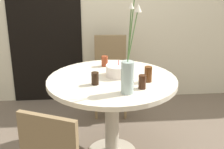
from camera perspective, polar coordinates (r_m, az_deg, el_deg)
The scene contains 11 objects.
wall_back at distance 3.94m, azimuth -1.78°, elevation 13.52°, with size 8.00×0.05×2.60m.
doorway_panel at distance 3.98m, azimuth -12.22°, elevation 9.13°, with size 0.90×0.01×2.05m.
dining_table at distance 2.79m, azimuth 0.00°, elevation -3.59°, with size 1.15×1.15×0.77m.
chair_near_front at distance 3.73m, azimuth -0.29°, elevation 0.88°, with size 0.43×0.43×0.92m.
birthday_cake at distance 2.80m, azimuth 1.20°, elevation 0.75°, with size 0.23×0.23×0.15m.
flower_vase at distance 2.38m, azimuth 3.02°, elevation 1.19°, with size 0.16×0.20×0.80m.
side_plate at distance 3.02m, azimuth 1.15°, elevation 1.28°, with size 0.18×0.18×0.01m.
drink_glass_0 at distance 2.67m, azimuth 6.62°, elevation 0.06°, with size 0.07×0.07×0.13m.
drink_glass_1 at distance 2.52m, azimuth 5.54°, elevation -1.35°, with size 0.06×0.06×0.11m.
drink_glass_2 at distance 3.06m, azimuth -1.35°, elevation 2.47°, with size 0.06×0.06×0.10m.
drink_glass_3 at distance 2.60m, azimuth -3.12°, elevation -0.72°, with size 0.06×0.06×0.11m.
Camera 1 is at (-0.22, -2.55, 1.73)m, focal length 50.00 mm.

